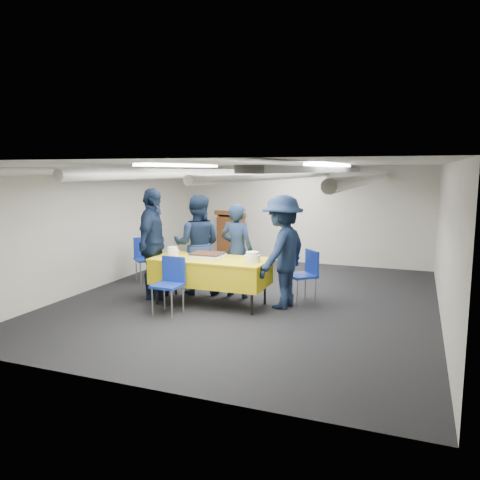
# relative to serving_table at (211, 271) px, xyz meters

# --- Properties ---
(ground) EXTENTS (7.00, 7.00, 0.00)m
(ground) POSITION_rel_serving_table_xyz_m (0.52, 0.51, -0.56)
(ground) COLOR black
(ground) RESTS_ON ground
(room_shell) EXTENTS (6.00, 7.00, 2.30)m
(room_shell) POSITION_rel_serving_table_xyz_m (0.61, 0.92, 1.25)
(room_shell) COLOR beige
(room_shell) RESTS_ON ground
(serving_table) EXTENTS (1.90, 0.88, 0.77)m
(serving_table) POSITION_rel_serving_table_xyz_m (0.00, 0.00, 0.00)
(serving_table) COLOR black
(serving_table) RESTS_ON ground
(sheet_cake) EXTENTS (0.53, 0.41, 0.09)m
(sheet_cake) POSITION_rel_serving_table_xyz_m (-0.06, -0.01, 0.26)
(sheet_cake) COLOR white
(sheet_cake) RESTS_ON serving_table
(plate_stack_left) EXTENTS (0.21, 0.21, 0.16)m
(plate_stack_left) POSITION_rel_serving_table_xyz_m (-0.67, -0.05, 0.28)
(plate_stack_left) COLOR white
(plate_stack_left) RESTS_ON serving_table
(plate_stack_right) EXTENTS (0.25, 0.25, 0.16)m
(plate_stack_right) POSITION_rel_serving_table_xyz_m (0.74, -0.05, 0.29)
(plate_stack_right) COLOR white
(plate_stack_right) RESTS_ON serving_table
(podium) EXTENTS (0.62, 0.53, 1.25)m
(podium) POSITION_rel_serving_table_xyz_m (-1.08, 3.56, 0.05)
(podium) COLOR brown
(podium) RESTS_ON ground
(chair_near) EXTENTS (0.43, 0.43, 0.87)m
(chair_near) POSITION_rel_serving_table_xyz_m (-0.39, -0.64, -0.03)
(chair_near) COLOR gray
(chair_near) RESTS_ON ground
(chair_right) EXTENTS (0.59, 0.59, 0.87)m
(chair_right) POSITION_rel_serving_table_xyz_m (1.43, 0.72, -0.03)
(chair_right) COLOR gray
(chair_right) RESTS_ON ground
(chair_left) EXTENTS (0.59, 0.59, 0.87)m
(chair_left) POSITION_rel_serving_table_xyz_m (-1.89, 1.04, -0.03)
(chair_left) COLOR gray
(chair_left) RESTS_ON ground
(sailor_a) EXTENTS (0.64, 0.46, 1.64)m
(sailor_a) POSITION_rel_serving_table_xyz_m (0.23, 0.58, 0.26)
(sailor_a) COLOR black
(sailor_a) RESTS_ON ground
(sailor_b) EXTENTS (1.01, 0.88, 1.77)m
(sailor_b) POSITION_rel_serving_table_xyz_m (-0.51, 0.56, 0.32)
(sailor_b) COLOR black
(sailor_b) RESTS_ON ground
(sailor_c) EXTENTS (0.72, 1.19, 1.89)m
(sailor_c) POSITION_rel_serving_table_xyz_m (-1.09, 0.00, 0.39)
(sailor_c) COLOR black
(sailor_c) RESTS_ON ground
(sailor_d) EXTENTS (0.91, 1.29, 1.81)m
(sailor_d) POSITION_rel_serving_table_xyz_m (1.13, 0.27, 0.34)
(sailor_d) COLOR black
(sailor_d) RESTS_ON ground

